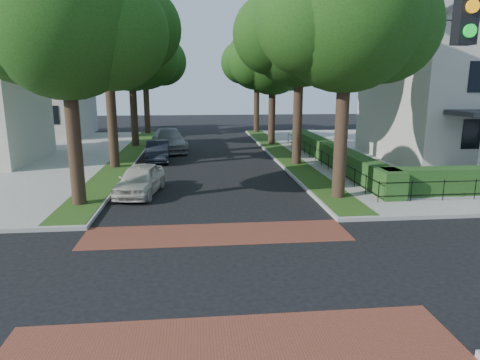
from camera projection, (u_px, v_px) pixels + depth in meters
name	position (u px, v px, depth m)	size (l,w,h in m)	color
ground	(223.00, 275.00, 11.47)	(120.00, 120.00, 0.00)	black
sidewalk_ne	(468.00, 151.00, 31.80)	(30.00, 30.00, 0.15)	gray
crosswalk_far	(217.00, 234.00, 14.57)	(9.00, 2.20, 0.01)	brown
crosswalk_near	(233.00, 346.00, 8.36)	(9.00, 2.20, 0.01)	brown
grass_strip_ne	(282.00, 153.00, 30.49)	(1.60, 29.80, 0.02)	#244213
grass_strip_nw	(128.00, 156.00, 29.44)	(1.60, 29.80, 0.02)	#244213
tree_right_near	(348.00, 18.00, 17.35)	(7.75, 6.67, 10.66)	black
tree_right_mid	(301.00, 32.00, 25.05)	(8.25, 7.09, 11.22)	black
tree_right_far	(273.00, 59.00, 34.00)	(7.25, 6.23, 9.74)	black
tree_right_back	(258.00, 60.00, 42.66)	(7.50, 6.45, 10.20)	black
tree_left_near	(69.00, 23.00, 16.35)	(7.50, 6.45, 10.20)	black
tree_left_mid	(108.00, 22.00, 23.89)	(8.00, 6.88, 11.48)	black
tree_left_far	(133.00, 55.00, 32.86)	(7.00, 6.02, 9.86)	black
tree_left_back	(146.00, 58.00, 41.55)	(7.75, 6.66, 10.44)	black
hedge_main_road	(331.00, 154.00, 26.61)	(1.00, 18.00, 1.20)	#153D16
fence_main_road	(319.00, 156.00, 26.57)	(0.06, 18.00, 0.90)	black
house_victorian	(480.00, 67.00, 27.30)	(13.00, 13.05, 12.48)	beige
house_left_far	(36.00, 83.00, 39.88)	(10.00, 9.00, 10.14)	beige
parked_car_front	(140.00, 180.00, 19.64)	(1.66, 4.11, 1.40)	beige
parked_car_middle	(158.00, 151.00, 28.06)	(1.41, 4.05, 1.34)	black
parked_car_rear	(169.00, 140.00, 32.27)	(2.33, 5.73, 1.66)	gray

